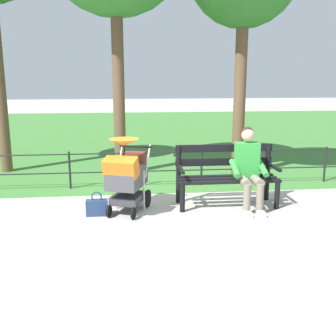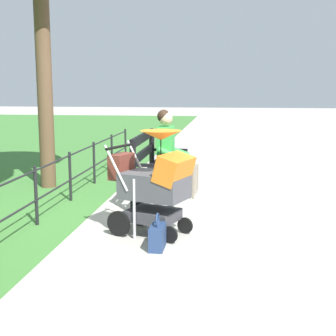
{
  "view_description": "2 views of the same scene",
  "coord_description": "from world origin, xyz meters",
  "px_view_note": "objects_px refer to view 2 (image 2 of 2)",
  "views": [
    {
      "loc": [
        0.79,
        6.06,
        2.06
      ],
      "look_at": [
        0.17,
        0.1,
        0.67
      ],
      "focal_mm": 43.18,
      "sensor_mm": 36.0,
      "label": 1
    },
    {
      "loc": [
        5.88,
        0.92,
        1.62
      ],
      "look_at": [
        0.19,
        0.2,
        0.64
      ],
      "focal_mm": 51.92,
      "sensor_mm": 36.0,
      "label": 2
    }
  ],
  "objects_px": {
    "stroller": "(155,182)",
    "handbag": "(158,236)",
    "person_on_bench": "(173,151)",
    "park_bench": "(155,164)"
  },
  "relations": [
    {
      "from": "stroller",
      "to": "handbag",
      "type": "xyz_separation_m",
      "value": [
        0.45,
        0.09,
        -0.47
      ]
    },
    {
      "from": "stroller",
      "to": "handbag",
      "type": "distance_m",
      "value": 0.66
    },
    {
      "from": "person_on_bench",
      "to": "handbag",
      "type": "relative_size",
      "value": 3.45
    },
    {
      "from": "stroller",
      "to": "handbag",
      "type": "bearing_deg",
      "value": 11.71
    },
    {
      "from": "park_bench",
      "to": "handbag",
      "type": "distance_m",
      "value": 2.11
    },
    {
      "from": "person_on_bench",
      "to": "stroller",
      "type": "relative_size",
      "value": 1.11
    },
    {
      "from": "park_bench",
      "to": "handbag",
      "type": "bearing_deg",
      "value": 9.44
    },
    {
      "from": "park_bench",
      "to": "person_on_bench",
      "type": "distance_m",
      "value": 0.4
    },
    {
      "from": "park_bench",
      "to": "person_on_bench",
      "type": "bearing_deg",
      "value": 143.17
    },
    {
      "from": "park_bench",
      "to": "stroller",
      "type": "height_order",
      "value": "stroller"
    }
  ]
}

